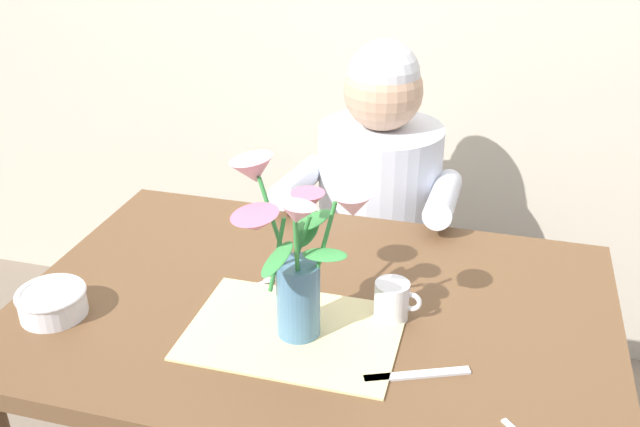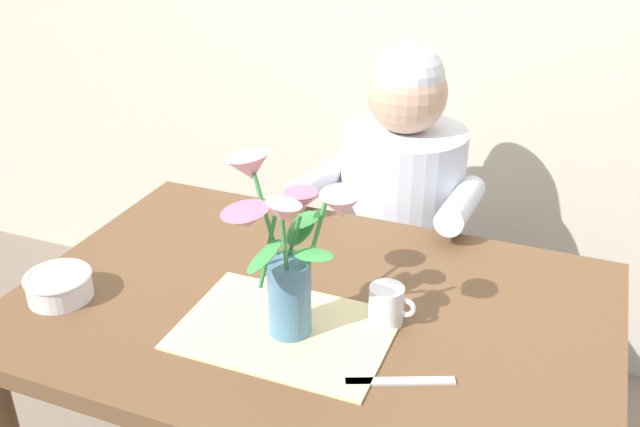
# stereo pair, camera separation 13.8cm
# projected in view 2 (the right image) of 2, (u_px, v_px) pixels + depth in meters

# --- Properties ---
(dining_table) EXTENTS (1.20, 0.80, 0.74)m
(dining_table) POSITION_uv_depth(u_px,v_px,m) (312.00, 341.00, 1.47)
(dining_table) COLOR brown
(dining_table) RESTS_ON ground_plane
(seated_person) EXTENTS (0.45, 0.47, 1.14)m
(seated_person) POSITION_uv_depth(u_px,v_px,m) (398.00, 241.00, 2.01)
(seated_person) COLOR #4C4C56
(seated_person) RESTS_ON ground_plane
(striped_placemat) EXTENTS (0.40, 0.28, 0.00)m
(striped_placemat) POSITION_uv_depth(u_px,v_px,m) (285.00, 330.00, 1.34)
(striped_placemat) COLOR beige
(striped_placemat) RESTS_ON dining_table
(flower_vase) EXTENTS (0.29, 0.21, 0.34)m
(flower_vase) POSITION_uv_depth(u_px,v_px,m) (285.00, 247.00, 1.26)
(flower_vase) COLOR teal
(flower_vase) RESTS_ON dining_table
(ceramic_bowl) EXTENTS (0.14, 0.14, 0.06)m
(ceramic_bowl) POSITION_uv_depth(u_px,v_px,m) (59.00, 285.00, 1.43)
(ceramic_bowl) COLOR white
(ceramic_bowl) RESTS_ON dining_table
(dinner_knife) EXTENTS (0.18, 0.09, 0.00)m
(dinner_knife) POSITION_uv_depth(u_px,v_px,m) (400.00, 381.00, 1.21)
(dinner_knife) COLOR silver
(dinner_knife) RESTS_ON dining_table
(ceramic_mug) EXTENTS (0.09, 0.07, 0.08)m
(ceramic_mug) POSITION_uv_depth(u_px,v_px,m) (387.00, 305.00, 1.34)
(ceramic_mug) COLOR silver
(ceramic_mug) RESTS_ON dining_table
(spoon_0) EXTENTS (0.09, 0.10, 0.01)m
(spoon_0) POSITION_uv_depth(u_px,v_px,m) (260.00, 281.00, 1.49)
(spoon_0) COLOR silver
(spoon_0) RESTS_ON dining_table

